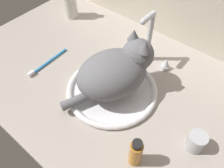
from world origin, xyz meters
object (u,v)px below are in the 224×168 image
Objects in this scene: sink_basin at (112,90)px; toothbrush at (47,63)px; metal_jar at (196,142)px; cat at (117,70)px; faucet at (148,43)px; soap_pump_bottle at (70,3)px; amber_bottle at (136,153)px.

toothbrush is (-29.05, -5.67, -0.29)cm from sink_basin.
sink_basin is 5.05× the size of metal_jar.
cat is at bearing 175.11° from metal_jar.
faucet is 45.87cm from soap_pump_bottle.
amber_bottle is at bearing -40.59° from cat.
cat is at bearing 139.41° from amber_bottle.
faucet is at bearing 119.77° from amber_bottle.
faucet reaches higher than sink_basin.
faucet is 42.83cm from amber_bottle.
faucet is 19.61cm from cat.
faucet is at bearing 92.19° from cat.
cat is 27.34cm from amber_bottle.
amber_bottle is at bearing -30.69° from soap_pump_bottle.
metal_jar is 0.33× the size of toothbrush.
faucet is at bearing 43.01° from toothbrush.
faucet is (-0.00, 21.43, 7.58)cm from sink_basin.
cat is at bearing -25.53° from soap_pump_bottle.
amber_bottle reaches higher than sink_basin.
cat reaches higher than metal_jar.
faucet is 0.66× the size of cat.
faucet is 1.13× the size of toothbrush.
amber_bottle is (20.46, -17.53, -4.59)cm from cat.
faucet is 40.50cm from toothbrush.
cat is 1.71× the size of toothbrush.
faucet reaches higher than metal_jar.
faucet is 39.68cm from metal_jar.
soap_pump_bottle is at bearing 154.47° from cat.
soap_pump_bottle is at bearing 152.23° from sink_basin.
metal_jar is at bearing -1.46° from sink_basin.
metal_jar reaches higher than toothbrush.
cat reaches higher than toothbrush.
cat reaches higher than soap_pump_bottle.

